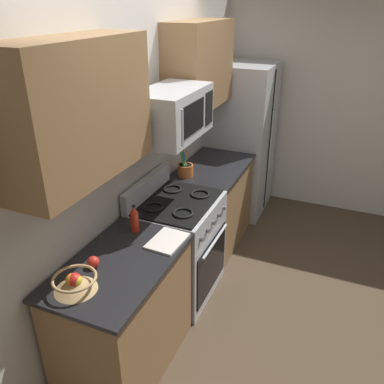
{
  "coord_description": "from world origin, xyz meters",
  "views": [
    {
      "loc": [
        -2.68,
        -0.6,
        2.47
      ],
      "look_at": [
        0.01,
        0.53,
        1.03
      ],
      "focal_mm": 37.05,
      "sensor_mm": 36.0,
      "label": 1
    }
  ],
  "objects_px": {
    "range_oven": "(178,246)",
    "microwave": "(172,113)",
    "bottle_hot_sauce": "(134,219)",
    "refrigerator": "(241,140)",
    "apple_loose": "(93,262)",
    "fruit_basket": "(75,282)",
    "cutting_board": "(167,241)",
    "utensil_crock": "(185,169)"
  },
  "relations": [
    {
      "from": "apple_loose",
      "to": "cutting_board",
      "type": "height_order",
      "value": "apple_loose"
    },
    {
      "from": "microwave",
      "to": "cutting_board",
      "type": "bearing_deg",
      "value": -159.46
    },
    {
      "from": "utensil_crock",
      "to": "bottle_hot_sauce",
      "type": "height_order",
      "value": "utensil_crock"
    },
    {
      "from": "microwave",
      "to": "apple_loose",
      "type": "relative_size",
      "value": 9.2
    },
    {
      "from": "microwave",
      "to": "utensil_crock",
      "type": "xyz_separation_m",
      "value": [
        0.55,
        0.14,
        -0.7
      ]
    },
    {
      "from": "range_oven",
      "to": "microwave",
      "type": "xyz_separation_m",
      "value": [
        -0.0,
        0.03,
        1.2
      ]
    },
    {
      "from": "fruit_basket",
      "to": "bottle_hot_sauce",
      "type": "distance_m",
      "value": 0.72
    },
    {
      "from": "refrigerator",
      "to": "apple_loose",
      "type": "relative_size",
      "value": 23.08
    },
    {
      "from": "microwave",
      "to": "bottle_hot_sauce",
      "type": "relative_size",
      "value": 3.39
    },
    {
      "from": "fruit_basket",
      "to": "cutting_board",
      "type": "height_order",
      "value": "fruit_basket"
    },
    {
      "from": "refrigerator",
      "to": "cutting_board",
      "type": "xyz_separation_m",
      "value": [
        -2.38,
        -0.17,
        0.01
      ]
    },
    {
      "from": "range_oven",
      "to": "apple_loose",
      "type": "relative_size",
      "value": 13.9
    },
    {
      "from": "apple_loose",
      "to": "range_oven",
      "type": "bearing_deg",
      "value": -6.79
    },
    {
      "from": "utensil_crock",
      "to": "range_oven",
      "type": "bearing_deg",
      "value": -162.99
    },
    {
      "from": "refrigerator",
      "to": "fruit_basket",
      "type": "relative_size",
      "value": 6.85
    },
    {
      "from": "range_oven",
      "to": "apple_loose",
      "type": "height_order",
      "value": "range_oven"
    },
    {
      "from": "utensil_crock",
      "to": "cutting_board",
      "type": "relative_size",
      "value": 1.06
    },
    {
      "from": "fruit_basket",
      "to": "bottle_hot_sauce",
      "type": "height_order",
      "value": "bottle_hot_sauce"
    },
    {
      "from": "fruit_basket",
      "to": "apple_loose",
      "type": "bearing_deg",
      "value": 8.18
    },
    {
      "from": "fruit_basket",
      "to": "apple_loose",
      "type": "height_order",
      "value": "fruit_basket"
    },
    {
      "from": "fruit_basket",
      "to": "cutting_board",
      "type": "xyz_separation_m",
      "value": [
        0.67,
        -0.27,
        -0.05
      ]
    },
    {
      "from": "fruit_basket",
      "to": "apple_loose",
      "type": "relative_size",
      "value": 3.37
    },
    {
      "from": "fruit_basket",
      "to": "utensil_crock",
      "type": "bearing_deg",
      "value": 2.54
    },
    {
      "from": "range_oven",
      "to": "utensil_crock",
      "type": "relative_size",
      "value": 3.42
    },
    {
      "from": "range_oven",
      "to": "microwave",
      "type": "distance_m",
      "value": 1.2
    },
    {
      "from": "cutting_board",
      "to": "bottle_hot_sauce",
      "type": "distance_m",
      "value": 0.3
    },
    {
      "from": "refrigerator",
      "to": "bottle_hot_sauce",
      "type": "xyz_separation_m",
      "value": [
        -2.33,
        0.12,
        0.1
      ]
    },
    {
      "from": "utensil_crock",
      "to": "bottle_hot_sauce",
      "type": "xyz_separation_m",
      "value": [
        -1.07,
        -0.07,
        0.03
      ]
    },
    {
      "from": "cutting_board",
      "to": "apple_loose",
      "type": "bearing_deg",
      "value": 145.66
    },
    {
      "from": "bottle_hot_sauce",
      "to": "apple_loose",
      "type": "bearing_deg",
      "value": 177.85
    },
    {
      "from": "fruit_basket",
      "to": "apple_loose",
      "type": "xyz_separation_m",
      "value": [
        0.22,
        0.03,
        -0.01
      ]
    },
    {
      "from": "fruit_basket",
      "to": "range_oven",
      "type": "bearing_deg",
      "value": -4.09
    },
    {
      "from": "utensil_crock",
      "to": "apple_loose",
      "type": "distance_m",
      "value": 1.56
    },
    {
      "from": "refrigerator",
      "to": "bottle_hot_sauce",
      "type": "distance_m",
      "value": 2.34
    },
    {
      "from": "cutting_board",
      "to": "fruit_basket",
      "type": "bearing_deg",
      "value": 157.86
    },
    {
      "from": "range_oven",
      "to": "cutting_board",
      "type": "height_order",
      "value": "range_oven"
    },
    {
      "from": "range_oven",
      "to": "utensil_crock",
      "type": "xyz_separation_m",
      "value": [
        0.55,
        0.17,
        0.5
      ]
    },
    {
      "from": "range_oven",
      "to": "bottle_hot_sauce",
      "type": "height_order",
      "value": "bottle_hot_sauce"
    },
    {
      "from": "range_oven",
      "to": "microwave",
      "type": "bearing_deg",
      "value": 90.06
    },
    {
      "from": "range_oven",
      "to": "apple_loose",
      "type": "distance_m",
      "value": 1.13
    },
    {
      "from": "microwave",
      "to": "bottle_hot_sauce",
      "type": "height_order",
      "value": "microwave"
    },
    {
      "from": "microwave",
      "to": "apple_loose",
      "type": "height_order",
      "value": "microwave"
    }
  ]
}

